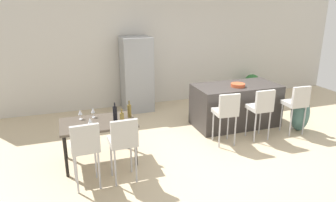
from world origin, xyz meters
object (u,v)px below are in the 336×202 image
at_px(wine_bottle_far, 122,119).
at_px(wine_glass_right, 93,111).
at_px(fruit_bowl, 238,85).
at_px(wine_glass_near, 80,112).
at_px(bar_chair_middle, 261,106).
at_px(bar_chair_right, 297,102).
at_px(wine_glass_left, 90,121).
at_px(refrigerator, 137,74).
at_px(kitchen_island, 235,105).
at_px(bar_chair_left, 226,111).
at_px(dining_table, 98,126).
at_px(wine_bottle_middle, 115,114).
at_px(potted_plant, 252,84).
at_px(dining_chair_near, 85,145).
at_px(floor_vase, 300,113).
at_px(wine_bottle_inner, 129,111).
at_px(dining_chair_far, 123,140).

height_order(wine_bottle_far, wine_glass_right, wine_bottle_far).
bearing_deg(fruit_bowl, wine_glass_near, -173.15).
height_order(bar_chair_middle, bar_chair_right, same).
relative_size(bar_chair_middle, bar_chair_right, 1.00).
bearing_deg(wine_glass_left, refrigerator, 62.43).
bearing_deg(wine_glass_right, kitchen_island, 8.99).
bearing_deg(bar_chair_left, refrigerator, 113.28).
relative_size(dining_table, fruit_bowl, 4.15).
relative_size(bar_chair_right, wine_bottle_middle, 3.23).
xyz_separation_m(bar_chair_left, wine_glass_near, (-2.63, 0.33, 0.17)).
bearing_deg(wine_bottle_middle, wine_glass_near, 153.60).
height_order(bar_chair_left, potted_plant, bar_chair_left).
bearing_deg(wine_glass_right, dining_chair_near, -103.09).
height_order(bar_chair_middle, wine_bottle_middle, wine_bottle_middle).
distance_m(bar_chair_left, potted_plant, 3.43).
height_order(wine_bottle_middle, floor_vase, wine_bottle_middle).
distance_m(wine_glass_near, floor_vase, 4.51).
bearing_deg(wine_glass_near, wine_bottle_far, -41.12).
bearing_deg(dining_table, kitchen_island, 13.49).
xyz_separation_m(wine_bottle_inner, wine_glass_left, (-0.69, -0.28, 0.01)).
height_order(bar_chair_right, refrigerator, refrigerator).
relative_size(dining_chair_far, wine_glass_near, 6.03).
bearing_deg(dining_chair_far, bar_chair_right, 9.87).
xyz_separation_m(dining_table, refrigerator, (1.27, 2.47, 0.26)).
bearing_deg(dining_table, bar_chair_left, -2.49).
distance_m(wine_bottle_far, potted_plant, 5.12).
bearing_deg(fruit_bowl, wine_glass_right, -173.08).
bearing_deg(wine_bottle_far, dining_chair_far, -99.50).
bearing_deg(wine_glass_near, bar_chair_middle, -5.47).
bearing_deg(dining_chair_near, bar_chair_left, 13.69).
bearing_deg(wine_bottle_inner, kitchen_island, 15.29).
height_order(kitchen_island, wine_bottle_far, wine_bottle_far).
relative_size(bar_chair_middle, potted_plant, 1.60).
relative_size(bar_chair_middle, wine_bottle_inner, 3.50).
xyz_separation_m(bar_chair_left, wine_bottle_far, (-2.02, -0.21, 0.16)).
relative_size(wine_glass_left, wine_glass_near, 1.00).
distance_m(dining_table, wine_glass_left, 0.33).
distance_m(bar_chair_middle, floor_vase, 1.13).
relative_size(bar_chair_right, wine_bottle_inner, 3.50).
relative_size(wine_bottle_middle, wine_glass_right, 1.87).
xyz_separation_m(dining_table, fruit_bowl, (3.03, 0.62, 0.29)).
xyz_separation_m(bar_chair_middle, wine_glass_right, (-3.18, 0.35, 0.17)).
height_order(dining_table, floor_vase, floor_vase).
bearing_deg(wine_glass_right, bar_chair_left, -8.19).
xyz_separation_m(wine_bottle_middle, potted_plant, (4.35, 2.51, -0.48)).
distance_m(bar_chair_left, wine_bottle_far, 2.04).
distance_m(wine_glass_right, fruit_bowl, 3.10).
distance_m(bar_chair_left, wine_glass_left, 2.52).
height_order(bar_chair_right, wine_glass_left, bar_chair_right).
bearing_deg(wine_bottle_far, fruit_bowl, 19.21).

